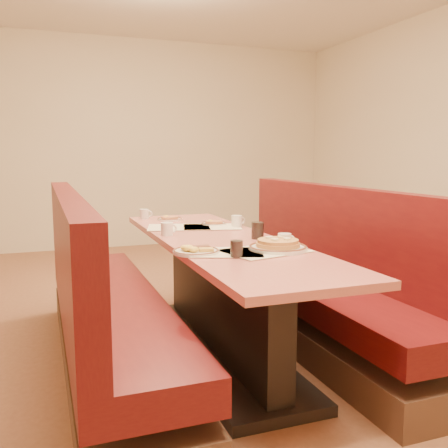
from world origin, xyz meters
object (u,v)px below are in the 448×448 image
object	(u,v)px
booth_left	(101,311)
coffee_mug_c	(237,221)
diner_table	(220,297)
soda_tumbler_mid	(258,230)
booth_right	(321,288)
soda_tumbler_near	(237,249)
coffee_mug_a	(285,240)
coffee_mug_d	(145,214)
coffee_mug_b	(167,229)
eggs_plate	(196,251)
pancake_plate	(278,246)

from	to	relation	value
booth_left	coffee_mug_c	size ratio (longest dim) A/B	22.82
diner_table	soda_tumbler_mid	size ratio (longest dim) A/B	23.79
booth_right	coffee_mug_c	xyz separation A→B (m)	(-0.45, 0.41, 0.43)
booth_right	soda_tumbler_near	size ratio (longest dim) A/B	28.43
coffee_mug_a	soda_tumbler_near	size ratio (longest dim) A/B	1.22
diner_table	booth_left	size ratio (longest dim) A/B	1.00
diner_table	booth_left	distance (m)	0.73
coffee_mug_c	coffee_mug_d	distance (m)	0.87
coffee_mug_b	soda_tumbler_near	world-z (taller)	soda_tumbler_near
eggs_plate	coffee_mug_d	size ratio (longest dim) A/B	2.40
coffee_mug_b	booth_right	bearing A→B (deg)	-24.87
booth_left	coffee_mug_b	distance (m)	0.67
pancake_plate	coffee_mug_d	world-z (taller)	coffee_mug_d
coffee_mug_c	booth_right	bearing A→B (deg)	-55.24
coffee_mug_b	coffee_mug_c	distance (m)	0.59
coffee_mug_c	coffee_mug_a	bearing A→B (deg)	-105.91
soda_tumbler_near	soda_tumbler_mid	bearing A→B (deg)	55.39
coffee_mug_b	pancake_plate	bearing A→B (deg)	-70.19
pancake_plate	coffee_mug_d	size ratio (longest dim) A/B	3.10
booth_left	coffee_mug_d	bearing A→B (deg)	66.24
eggs_plate	soda_tumbler_mid	world-z (taller)	soda_tumbler_mid
booth_right	coffee_mug_a	world-z (taller)	booth_right
coffee_mug_a	coffee_mug_c	distance (m)	0.84
booth_left	diner_table	bearing A→B (deg)	0.00
booth_left	coffee_mug_b	size ratio (longest dim) A/B	22.86
booth_left	coffee_mug_c	bearing A→B (deg)	22.18
booth_right	coffee_mug_a	size ratio (longest dim) A/B	23.36
eggs_plate	coffee_mug_a	distance (m)	0.51
booth_right	coffee_mug_b	distance (m)	1.12
coffee_mug_a	soda_tumbler_mid	bearing A→B (deg)	89.09
booth_right	soda_tumbler_near	bearing A→B (deg)	-145.75
coffee_mug_a	coffee_mug_d	distance (m)	1.60
eggs_plate	soda_tumbler_mid	distance (m)	0.58
booth_left	booth_right	xyz separation A→B (m)	(1.46, 0.00, 0.00)
booth_right	coffee_mug_b	world-z (taller)	booth_right
coffee_mug_d	soda_tumbler_near	distance (m)	1.68
diner_table	soda_tumbler_near	distance (m)	0.72
booth_right	coffee_mug_b	size ratio (longest dim) A/B	22.86
diner_table	booth_left	world-z (taller)	booth_left
diner_table	pancake_plate	xyz separation A→B (m)	(0.17, -0.48, 0.40)
eggs_plate	coffee_mug_b	size ratio (longest dim) A/B	2.25
diner_table	soda_tumbler_mid	distance (m)	0.49
booth_right	coffee_mug_d	world-z (taller)	booth_right
coffee_mug_d	pancake_plate	bearing A→B (deg)	-65.41
diner_table	coffee_mug_b	world-z (taller)	coffee_mug_b
eggs_plate	coffee_mug_a	xyz separation A→B (m)	(0.51, -0.02, 0.03)
coffee_mug_a	soda_tumbler_mid	distance (m)	0.33
booth_left	soda_tumbler_near	bearing A→B (deg)	-43.11
coffee_mug_a	soda_tumbler_near	bearing A→B (deg)	-161.19
coffee_mug_c	coffee_mug_d	size ratio (longest dim) A/B	1.07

